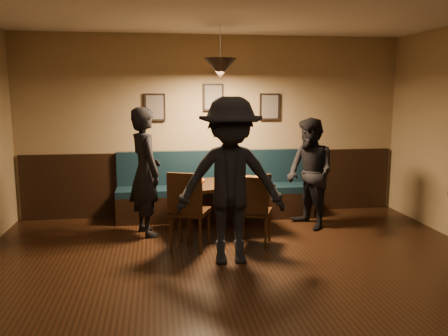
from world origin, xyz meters
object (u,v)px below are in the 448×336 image
(tabasco_bottle, at_px, (261,178))
(diner_right, at_px, (310,174))
(chair_near_right, at_px, (254,210))
(soda_glass, at_px, (269,180))
(chair_near_left, at_px, (190,210))
(diner_left, at_px, (145,172))
(diner_front, at_px, (231,181))
(booth_bench, at_px, (216,186))
(dining_table, at_px, (220,207))

(tabasco_bottle, bearing_deg, diner_right, 4.59)
(chair_near_right, xyz_separation_m, soda_glass, (0.26, 0.34, 0.32))
(chair_near_left, distance_m, diner_left, 0.93)
(diner_left, relative_size, diner_front, 0.92)
(chair_near_right, relative_size, diner_left, 0.52)
(booth_bench, relative_size, chair_near_right, 3.30)
(dining_table, height_order, diner_left, diner_left)
(diner_left, bearing_deg, soda_glass, -121.57)
(booth_bench, height_order, soda_glass, booth_bench)
(booth_bench, distance_m, diner_front, 1.98)
(diner_left, height_order, diner_front, diner_front)
(booth_bench, distance_m, diner_left, 1.32)
(diner_left, xyz_separation_m, diner_front, (0.97, -1.21, 0.07))
(chair_near_right, bearing_deg, diner_front, -103.54)
(tabasco_bottle, bearing_deg, diner_front, -117.73)
(booth_bench, xyz_separation_m, chair_near_right, (0.32, -1.36, -0.05))
(booth_bench, bearing_deg, diner_left, -145.67)
(chair_near_left, relative_size, diner_right, 0.62)
(diner_right, bearing_deg, diner_left, -107.64)
(dining_table, relative_size, chair_near_right, 1.42)
(chair_near_right, xyz_separation_m, diner_right, (0.94, 0.65, 0.33))
(chair_near_left, relative_size, chair_near_right, 1.08)
(booth_bench, height_order, chair_near_right, booth_bench)
(booth_bench, relative_size, diner_front, 1.59)
(chair_near_left, xyz_separation_m, diner_right, (1.76, 0.65, 0.30))
(dining_table, height_order, chair_near_left, chair_near_left)
(diner_front, bearing_deg, diner_right, 45.45)
(booth_bench, xyz_separation_m, dining_table, (-0.02, -0.69, -0.16))
(chair_near_left, bearing_deg, diner_right, 42.72)
(chair_near_right, height_order, soda_glass, chair_near_right)
(booth_bench, bearing_deg, diner_front, -92.22)
(dining_table, xyz_separation_m, diner_left, (-1.02, -0.02, 0.52))
(soda_glass, bearing_deg, dining_table, 151.75)
(soda_glass, bearing_deg, chair_near_right, -127.47)
(diner_front, height_order, soda_glass, diner_front)
(chair_near_left, relative_size, tabasco_bottle, 8.00)
(chair_near_right, height_order, diner_front, diner_front)
(chair_near_left, bearing_deg, chair_near_right, 22.79)
(chair_near_left, relative_size, soda_glass, 6.09)
(chair_near_right, relative_size, soda_glass, 5.62)
(chair_near_left, xyz_separation_m, chair_near_right, (0.82, 0.01, -0.04))
(booth_bench, height_order, tabasco_bottle, booth_bench)
(tabasco_bottle, bearing_deg, diner_left, 177.72)
(dining_table, distance_m, diner_right, 1.36)
(tabasco_bottle, bearing_deg, chair_near_right, -109.59)
(dining_table, height_order, soda_glass, soda_glass)
(dining_table, height_order, tabasco_bottle, tabasco_bottle)
(diner_front, height_order, tabasco_bottle, diner_front)
(dining_table, bearing_deg, soda_glass, -42.36)
(booth_bench, height_order, diner_front, diner_front)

